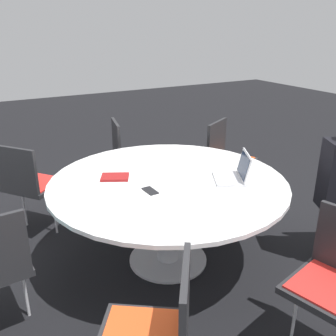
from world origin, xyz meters
The scene contains 9 objects.
ground_plane centered at (0.00, 0.00, 0.00)m, with size 16.00×16.00×0.00m, color black.
conference_table centered at (0.00, 0.00, 0.60)m, with size 1.82×1.82×0.72m.
chair_1 centered at (0.71, -1.11, 0.53)m, with size 0.58×0.59×0.88m.
chair_2 centered at (1.30, -0.22, 0.53)m, with size 0.52×0.51×0.88m.
chair_3 centered at (0.99, 0.87, 0.53)m, with size 0.61×0.60×0.88m.
chair_5 centered at (-1.13, 0.68, 0.53)m, with size 0.60×0.59×0.88m.
laptop centered at (-0.24, -0.46, 0.77)m, with size 0.36×0.35×0.21m.
spiral_notebook centered at (0.23, 0.34, 0.73)m, with size 0.23×0.26×0.02m.
cell_phone centered at (-0.12, 0.21, 0.73)m, with size 0.14×0.08×0.01m.
Camera 1 is at (-2.31, 1.28, 1.84)m, focal length 40.00 mm.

